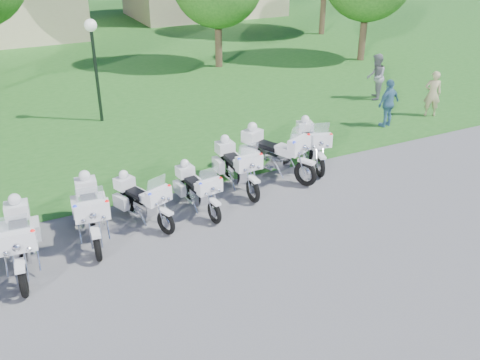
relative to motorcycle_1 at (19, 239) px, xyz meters
name	(u,v)px	position (x,y,z in m)	size (l,w,h in m)	color
ground	(272,232)	(5.59, -1.20, -0.72)	(100.00, 100.00, 0.00)	slate
grass_lawn	(67,34)	(5.59, 25.80, -0.71)	(100.00, 48.00, 0.01)	#23631F
motorcycle_1	(19,239)	(0.00, 0.00, 0.00)	(0.98, 2.55, 1.72)	black
motorcycle_2	(91,210)	(1.65, 0.58, -0.01)	(1.00, 2.52, 1.70)	black
motorcycle_3	(142,199)	(2.94, 0.73, -0.11)	(1.19, 2.07, 1.46)	black
motorcycle_4	(197,188)	(4.42, 0.71, -0.12)	(0.83, 2.11, 1.42)	black
motorcycle_5	(236,165)	(5.89, 1.38, -0.04)	(0.79, 2.40, 1.61)	black
motorcycle_6	(274,152)	(7.22, 1.59, 0.03)	(1.53, 2.49, 1.78)	black
motorcycle_7	(311,143)	(8.66, 1.82, -0.05)	(1.20, 2.31, 1.59)	black
lamp_post	(93,45)	(3.74, 8.53, 2.13)	(0.44, 0.44, 3.74)	black
bystander_a	(433,94)	(15.20, 3.46, 0.15)	(0.64, 0.42, 1.74)	tan
bystander_b	(376,77)	(14.60, 6.06, 0.23)	(0.92, 0.72, 1.89)	slate
bystander_c	(388,103)	(12.94, 3.31, 0.15)	(1.02, 0.43, 1.75)	teal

